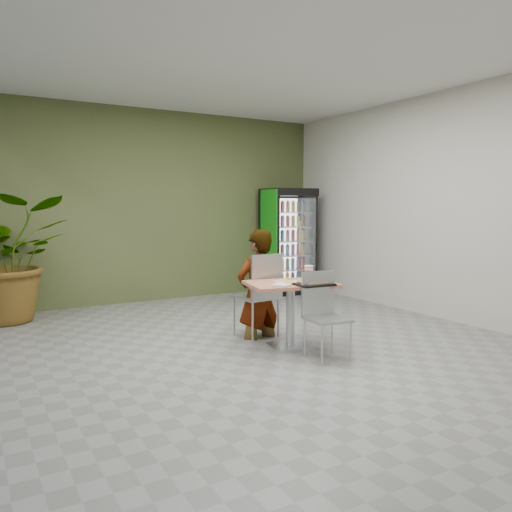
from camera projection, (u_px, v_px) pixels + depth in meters
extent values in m
plane|color=gray|center=(265.00, 351.00, 5.54)|extent=(7.00, 7.00, 0.00)
cube|color=#C77C55|center=(291.00, 284.00, 5.57)|extent=(1.06, 0.84, 0.04)
cylinder|color=#B1B4B6|center=(290.00, 317.00, 5.61)|extent=(0.09, 0.09, 0.71)
cube|color=#B1B4B6|center=(290.00, 346.00, 5.64)|extent=(0.54, 0.47, 0.04)
cube|color=#B1B4B6|center=(256.00, 297.00, 6.12)|extent=(0.51, 0.51, 0.03)
cube|color=#B1B4B6|center=(267.00, 277.00, 5.92)|extent=(0.46, 0.08, 0.54)
cylinder|color=#B1B4B6|center=(259.00, 312.00, 6.42)|extent=(0.03, 0.03, 0.49)
cylinder|color=#B1B4B6|center=(234.00, 316.00, 6.19)|extent=(0.03, 0.03, 0.49)
cylinder|color=#B1B4B6|center=(278.00, 317.00, 6.11)|extent=(0.03, 0.03, 0.49)
cylinder|color=#B1B4B6|center=(253.00, 321.00, 5.88)|extent=(0.03, 0.03, 0.49)
cube|color=#B1B4B6|center=(328.00, 319.00, 5.17)|extent=(0.44, 0.44, 0.03)
cube|color=#B1B4B6|center=(318.00, 293.00, 5.32)|extent=(0.40, 0.07, 0.48)
cylinder|color=#B1B4B6|center=(322.00, 346.00, 4.97)|extent=(0.02, 0.02, 0.43)
cylinder|color=#B1B4B6|center=(351.00, 342.00, 5.11)|extent=(0.02, 0.02, 0.43)
cylinder|color=#B1B4B6|center=(305.00, 337.00, 5.28)|extent=(0.02, 0.02, 0.43)
cylinder|color=#B1B4B6|center=(332.00, 334.00, 5.42)|extent=(0.02, 0.02, 0.43)
imported|color=black|center=(258.00, 296.00, 6.08)|extent=(0.64, 0.45, 1.62)
cylinder|color=white|center=(286.00, 282.00, 5.59)|extent=(0.25, 0.25, 0.01)
cylinder|color=white|center=(309.00, 274.00, 5.64)|extent=(0.09, 0.09, 0.17)
cylinder|color=red|center=(309.00, 274.00, 5.64)|extent=(0.10, 0.10, 0.09)
cylinder|color=white|center=(309.00, 266.00, 5.63)|extent=(0.10, 0.10, 0.01)
cube|color=white|center=(281.00, 285.00, 5.31)|extent=(0.22, 0.22, 0.02)
cube|color=black|center=(314.00, 284.00, 5.36)|extent=(0.41, 0.31, 0.02)
cube|color=black|center=(289.00, 241.00, 9.16)|extent=(0.92, 0.75, 1.92)
cube|color=#179717|center=(269.00, 242.00, 8.95)|extent=(0.07, 0.66, 1.88)
cube|color=white|center=(299.00, 241.00, 8.88)|extent=(0.69, 0.08, 1.53)
imported|color=#3C6E2C|center=(7.00, 259.00, 6.89)|extent=(1.69, 1.50, 1.75)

